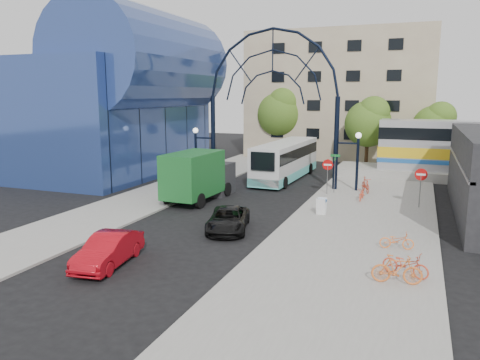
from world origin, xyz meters
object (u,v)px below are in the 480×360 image
at_px(bike_far_b, 397,269).
at_px(tree_north_a, 369,121).
at_px(do_not_enter_sign, 421,178).
at_px(green_truck, 199,176).
at_px(red_sedan, 108,250).
at_px(street_name_sign, 335,165).
at_px(black_suv, 228,219).
at_px(bike_near_a, 362,194).
at_px(bike_far_c, 405,264).
at_px(stop_sign, 328,168).
at_px(bike_near_b, 366,185).
at_px(gateway_arch, 272,75).
at_px(sandwich_board, 321,204).
at_px(tree_north_b, 281,111).
at_px(city_bus, 286,160).
at_px(bike_far_a, 397,240).
at_px(tree_north_c, 436,125).

bearing_deg(bike_far_b, tree_north_a, 1.62).
relative_size(do_not_enter_sign, green_truck, 0.37).
bearing_deg(green_truck, red_sedan, -78.96).
distance_m(do_not_enter_sign, street_name_sign, 6.36).
height_order(black_suv, red_sedan, red_sedan).
xyz_separation_m(bike_near_a, bike_far_c, (3.20, -13.15, 0.07)).
height_order(stop_sign, street_name_sign, street_name_sign).
relative_size(black_suv, bike_near_b, 2.34).
bearing_deg(bike_far_b, green_truck, 45.03).
bearing_deg(gateway_arch, do_not_enter_sign, -19.99).
bearing_deg(bike_far_c, bike_near_a, 31.69).
distance_m(gateway_arch, sandwich_board, 12.52).
height_order(tree_north_b, city_bus, tree_north_b).
xyz_separation_m(stop_sign, red_sedan, (-5.99, -17.24, -1.32)).
height_order(gateway_arch, stop_sign, gateway_arch).
xyz_separation_m(gateway_arch, bike_far_b, (10.30, -17.24, -7.88)).
relative_size(street_name_sign, bike_far_b, 1.50).
xyz_separation_m(bike_near_b, bike_far_c, (3.25, -15.79, -0.08)).
xyz_separation_m(do_not_enter_sign, bike_far_a, (-0.91, -9.00, -1.45)).
xyz_separation_m(gateway_arch, red_sedan, (-1.19, -19.25, -7.88)).
xyz_separation_m(city_bus, bike_near_b, (7.09, -3.97, -0.97)).
height_order(do_not_enter_sign, bike_far_b, do_not_enter_sign).
height_order(bike_far_a, bike_far_b, bike_far_b).
bearing_deg(bike_far_c, bike_far_b, -178.54).
bearing_deg(sandwich_board, tree_north_c, 73.45).
relative_size(street_name_sign, red_sedan, 0.68).
bearing_deg(street_name_sign, tree_north_a, 86.04).
bearing_deg(black_suv, bike_far_c, -37.26).
bearing_deg(city_bus, black_suv, -83.38).
relative_size(tree_north_b, red_sedan, 1.95).
distance_m(tree_north_b, black_suv, 29.49).
relative_size(do_not_enter_sign, bike_far_a, 1.63).
bearing_deg(sandwich_board, gateway_arch, 124.91).
distance_m(red_sedan, bike_near_a, 18.21).
xyz_separation_m(do_not_enter_sign, green_truck, (-14.05, -2.64, -0.29)).
bearing_deg(bike_far_b, stop_sign, 13.31).
bearing_deg(bike_far_c, city_bus, 45.65).
bearing_deg(bike_far_c, tree_north_c, 15.09).
distance_m(street_name_sign, bike_far_b, 16.70).
bearing_deg(bike_near_a, bike_near_b, 92.87).
distance_m(city_bus, bike_far_c, 22.33).
bearing_deg(street_name_sign, bike_far_a, -67.14).
height_order(gateway_arch, sandwich_board, gateway_arch).
xyz_separation_m(gateway_arch, street_name_sign, (5.20, -1.40, -6.43)).
xyz_separation_m(city_bus, bike_far_a, (9.86, -16.44, -1.12)).
bearing_deg(red_sedan, sandwich_board, 50.72).
relative_size(sandwich_board, tree_north_b, 0.12).
relative_size(bike_near_a, bike_near_b, 0.84).
relative_size(green_truck, bike_far_a, 4.45).
height_order(tree_north_b, black_suv, tree_north_b).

